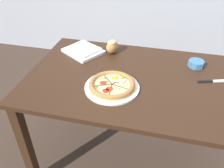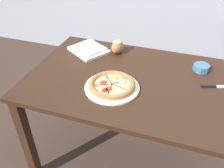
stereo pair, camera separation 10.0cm
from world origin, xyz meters
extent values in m
plane|color=#3D2D23|center=(0.00, 0.00, 0.00)|extent=(12.00, 12.00, 0.00)
cube|color=#331E11|center=(0.00, 0.00, 0.76)|extent=(1.32, 0.87, 0.03)
cube|color=#331E11|center=(-0.61, -0.39, 0.37)|extent=(0.06, 0.06, 0.74)
cube|color=#331E11|center=(-0.61, 0.39, 0.37)|extent=(0.06, 0.06, 0.74)
cube|color=#331E11|center=(0.61, 0.39, 0.37)|extent=(0.06, 0.06, 0.74)
cylinder|color=white|center=(-0.09, -0.14, 0.78)|extent=(0.33, 0.33, 0.01)
cylinder|color=tan|center=(-0.09, -0.14, 0.79)|extent=(0.28, 0.28, 0.01)
cylinder|color=#E0CC84|center=(-0.09, -0.14, 0.80)|extent=(0.23, 0.23, 0.00)
torus|color=#A36B38|center=(-0.09, -0.14, 0.80)|extent=(0.28, 0.28, 0.03)
cube|color=#472D19|center=(-0.09, -0.20, 0.80)|extent=(0.01, 0.11, 0.00)
cube|color=#472D19|center=(-0.04, -0.15, 0.80)|extent=(0.11, 0.03, 0.00)
cube|color=#472D19|center=(-0.06, -0.09, 0.80)|extent=(0.06, 0.10, 0.00)
cube|color=#472D19|center=(-0.13, -0.10, 0.80)|extent=(0.08, 0.09, 0.00)
cube|color=#472D19|center=(-0.14, -0.16, 0.80)|extent=(0.11, 0.05, 0.00)
cylinder|color=red|center=(-0.15, -0.14, 0.80)|extent=(0.04, 0.04, 0.00)
cylinder|color=red|center=(-0.10, -0.19, 0.80)|extent=(0.04, 0.04, 0.00)
cylinder|color=red|center=(-0.11, -0.21, 0.80)|extent=(0.04, 0.04, 0.00)
ellipsoid|color=white|center=(-0.10, -0.09, 0.81)|extent=(0.06, 0.07, 0.01)
sphere|color=#F4AD1E|center=(-0.10, -0.10, 0.81)|extent=(0.02, 0.02, 0.02)
ellipsoid|color=white|center=(-0.09, -0.10, 0.81)|extent=(0.07, 0.06, 0.01)
sphere|color=orange|center=(-0.08, -0.09, 0.81)|extent=(0.03, 0.03, 0.03)
ellipsoid|color=white|center=(-0.05, -0.09, 0.81)|extent=(0.07, 0.08, 0.01)
sphere|color=orange|center=(-0.04, -0.08, 0.81)|extent=(0.02, 0.02, 0.02)
cylinder|color=#477A2D|center=(-0.13, -0.12, 0.80)|extent=(0.01, 0.01, 0.00)
cylinder|color=#2D5B1E|center=(-0.06, -0.05, 0.80)|extent=(0.01, 0.01, 0.00)
cylinder|color=#386B23|center=(-0.15, -0.09, 0.80)|extent=(0.01, 0.01, 0.00)
cylinder|color=#2D5B1E|center=(-0.06, -0.11, 0.80)|extent=(0.01, 0.01, 0.00)
cylinder|color=#477A2D|center=(-0.17, -0.19, 0.80)|extent=(0.02, 0.02, 0.00)
cylinder|color=#386B23|center=(-0.04, -0.18, 0.80)|extent=(0.01, 0.01, 0.00)
cylinder|color=teal|center=(0.40, 0.23, 0.79)|extent=(0.10, 0.10, 0.04)
cylinder|color=#AD1423|center=(0.40, 0.23, 0.80)|extent=(0.08, 0.08, 0.02)
cylinder|color=teal|center=(0.45, 0.23, 0.79)|extent=(0.01, 0.01, 0.04)
cylinder|color=teal|center=(0.44, 0.27, 0.79)|extent=(0.01, 0.01, 0.04)
cylinder|color=teal|center=(0.40, 0.28, 0.79)|extent=(0.01, 0.01, 0.04)
cylinder|color=teal|center=(0.37, 0.27, 0.79)|extent=(0.01, 0.01, 0.04)
cylinder|color=teal|center=(0.35, 0.23, 0.79)|extent=(0.01, 0.01, 0.04)
cylinder|color=teal|center=(0.37, 0.20, 0.79)|extent=(0.01, 0.01, 0.04)
cylinder|color=teal|center=(0.40, 0.18, 0.79)|extent=(0.01, 0.01, 0.04)
cylinder|color=teal|center=(0.44, 0.20, 0.79)|extent=(0.01, 0.01, 0.04)
cube|color=white|center=(-0.41, 0.24, 0.78)|extent=(0.34, 0.33, 0.02)
cube|color=white|center=(-0.41, 0.24, 0.80)|extent=(0.27, 0.26, 0.02)
ellipsoid|color=#A3703D|center=(-0.20, 0.29, 0.82)|extent=(0.10, 0.13, 0.09)
ellipsoid|color=tan|center=(-0.20, 0.29, 0.86)|extent=(0.08, 0.09, 0.03)
cube|color=silver|center=(0.56, 0.09, 0.78)|extent=(0.13, 0.06, 0.01)
cube|color=black|center=(0.45, 0.06, 0.78)|extent=(0.09, 0.04, 0.01)
camera|label=1|loc=(0.17, -1.24, 1.62)|focal=38.00mm
camera|label=2|loc=(0.27, -1.21, 1.62)|focal=38.00mm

